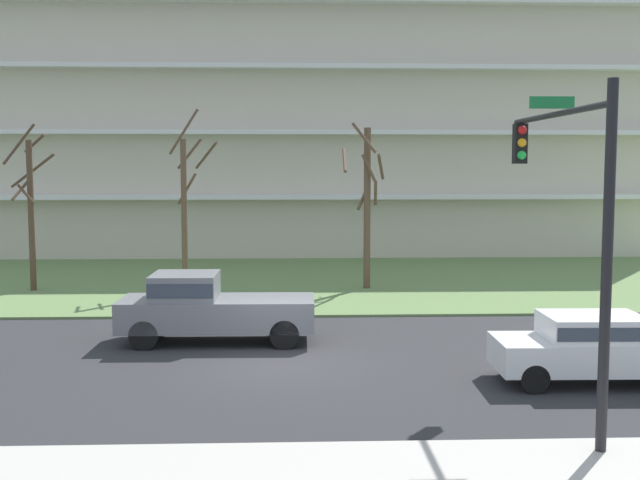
{
  "coord_description": "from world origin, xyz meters",
  "views": [
    {
      "loc": [
        0.28,
        -19.09,
        4.89
      ],
      "look_at": [
        1.26,
        6.0,
        2.55
      ],
      "focal_mm": 43.67,
      "sensor_mm": 36.0,
      "label": 1
    }
  ],
  "objects_px": {
    "tree_center": "(367,201)",
    "pickup_gray_center_right": "(209,306)",
    "sedan_white_center_left": "(592,345)",
    "traffic_signal_mast": "(569,197)",
    "tree_left": "(186,205)",
    "tree_far_left": "(30,206)"
  },
  "relations": [
    {
      "from": "tree_far_left",
      "to": "sedan_white_center_left",
      "type": "xyz_separation_m",
      "value": [
        17.0,
        -13.68,
        -2.51
      ]
    },
    {
      "from": "sedan_white_center_left",
      "to": "traffic_signal_mast",
      "type": "height_order",
      "value": "traffic_signal_mast"
    },
    {
      "from": "sedan_white_center_left",
      "to": "traffic_signal_mast",
      "type": "distance_m",
      "value": 4.74
    },
    {
      "from": "sedan_white_center_left",
      "to": "pickup_gray_center_right",
      "type": "xyz_separation_m",
      "value": [
        -9.14,
        4.5,
        0.14
      ]
    },
    {
      "from": "tree_left",
      "to": "tree_center",
      "type": "xyz_separation_m",
      "value": [
        7.06,
        0.56,
        0.11
      ]
    },
    {
      "from": "tree_left",
      "to": "traffic_signal_mast",
      "type": "distance_m",
      "value": 18.39
    },
    {
      "from": "tree_left",
      "to": "pickup_gray_center_right",
      "type": "relative_size",
      "value": 1.32
    },
    {
      "from": "sedan_white_center_left",
      "to": "tree_far_left",
      "type": "bearing_deg",
      "value": 142.46
    },
    {
      "from": "tree_left",
      "to": "pickup_gray_center_right",
      "type": "distance_m",
      "value": 9.1
    },
    {
      "from": "tree_center",
      "to": "tree_left",
      "type": "bearing_deg",
      "value": -175.44
    },
    {
      "from": "tree_far_left",
      "to": "tree_center",
      "type": "xyz_separation_m",
      "value": [
        13.19,
        -0.01,
        0.19
      ]
    },
    {
      "from": "tree_left",
      "to": "tree_center",
      "type": "distance_m",
      "value": 7.08
    },
    {
      "from": "tree_center",
      "to": "pickup_gray_center_right",
      "type": "distance_m",
      "value": 10.9
    },
    {
      "from": "tree_center",
      "to": "sedan_white_center_left",
      "type": "relative_size",
      "value": 1.5
    },
    {
      "from": "sedan_white_center_left",
      "to": "traffic_signal_mast",
      "type": "xyz_separation_m",
      "value": [
        -1.65,
        -2.78,
        3.47
      ]
    },
    {
      "from": "pickup_gray_center_right",
      "to": "tree_far_left",
      "type": "bearing_deg",
      "value": -48.53
    },
    {
      "from": "tree_center",
      "to": "sedan_white_center_left",
      "type": "xyz_separation_m",
      "value": [
        3.81,
        -13.66,
        -2.69
      ]
    },
    {
      "from": "tree_center",
      "to": "pickup_gray_center_right",
      "type": "height_order",
      "value": "tree_center"
    },
    {
      "from": "traffic_signal_mast",
      "to": "sedan_white_center_left",
      "type": "bearing_deg",
      "value": 59.33
    },
    {
      "from": "tree_far_left",
      "to": "sedan_white_center_left",
      "type": "distance_m",
      "value": 21.96
    },
    {
      "from": "tree_center",
      "to": "pickup_gray_center_right",
      "type": "relative_size",
      "value": 1.23
    },
    {
      "from": "tree_far_left",
      "to": "pickup_gray_center_right",
      "type": "xyz_separation_m",
      "value": [
        7.87,
        -9.17,
        -2.36
      ]
    }
  ]
}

